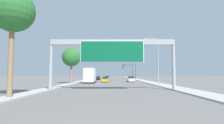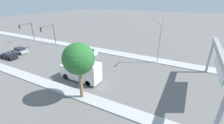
{
  "view_description": "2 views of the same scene",
  "coord_description": "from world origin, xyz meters",
  "views": [
    {
      "loc": [
        -0.02,
        -5.23,
        2.18
      ],
      "look_at": [
        0.0,
        25.01,
        4.24
      ],
      "focal_mm": 28.0,
      "sensor_mm": 36.0,
      "label": 1
    },
    {
      "loc": [
        -22.64,
        21.79,
        12.96
      ],
      "look_at": [
        0.84,
        34.32,
        1.6
      ],
      "focal_mm": 24.0,
      "sensor_mm": 36.0,
      "label": 2
    }
  ],
  "objects": [
    {
      "name": "traffic_light_near_intersection",
      "position": [
        6.96,
        58.0,
        4.06
      ],
      "size": [
        4.75,
        0.32,
        5.96
      ],
      "color": "#3D3D3F",
      "rests_on": "ground"
    },
    {
      "name": "car_near_left",
      "position": [
        -1.75,
        59.74,
        0.68
      ],
      "size": [
        1.86,
        4.64,
        1.45
      ],
      "color": "#A5A8AD",
      "rests_on": "ground"
    },
    {
      "name": "sidewalk_right",
      "position": [
        9.5,
        60.0,
        0.07
      ],
      "size": [
        3.0,
        120.0,
        0.15
      ],
      "color": "#B2B2B2",
      "rests_on": "ground"
    },
    {
      "name": "traffic_light_mid_block",
      "position": [
        7.06,
        68.0,
        3.94
      ],
      "size": [
        4.41,
        0.32,
        5.82
      ],
      "color": "#3D3D3F",
      "rests_on": "ground"
    },
    {
      "name": "truck_box_primary",
      "position": [
        -5.25,
        36.8,
        1.77
      ],
      "size": [
        2.37,
        7.17,
        3.51
      ],
      "color": "white",
      "rests_on": "ground"
    },
    {
      "name": "street_lamp_right",
      "position": [
        8.28,
        27.27,
        5.26
      ],
      "size": [
        2.68,
        0.28,
        8.93
      ],
      "color": "#9EA0A5",
      "rests_on": "ground"
    },
    {
      "name": "car_mid_center",
      "position": [
        5.25,
        43.44,
        0.71
      ],
      "size": [
        1.77,
        4.75,
        1.51
      ],
      "color": "silver",
      "rests_on": "ground"
    },
    {
      "name": "palm_tree_background",
      "position": [
        -9.16,
        33.78,
        5.87
      ],
      "size": [
        4.14,
        4.14,
        7.99
      ],
      "color": "#8C704C",
      "rests_on": "ground"
    },
    {
      "name": "sign_gantry",
      "position": [
        0.0,
        17.88,
        5.42
      ],
      "size": [
        16.84,
        0.73,
        6.78
      ],
      "color": "#9EA0A5",
      "rests_on": "ground"
    },
    {
      "name": "car_far_right",
      "position": [
        -5.25,
        58.31,
        0.66
      ],
      "size": [
        1.75,
        4.5,
        1.39
      ],
      "color": "black",
      "rests_on": "ground"
    },
    {
      "name": "car_far_left",
      "position": [
        -1.75,
        41.77,
        0.67
      ],
      "size": [
        1.71,
        4.42,
        1.41
      ],
      "color": "gold",
      "rests_on": "ground"
    }
  ]
}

